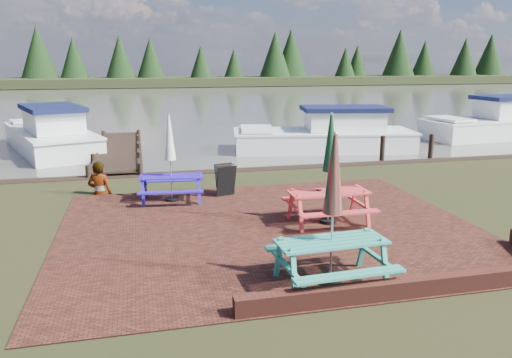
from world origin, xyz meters
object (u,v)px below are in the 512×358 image
object	(u,v)px
jetty	(119,150)
boat_far	(497,124)
picnic_table_teal	(332,233)
picnic_table_red	(329,186)
person	(98,162)
boat_jetty	(51,136)
boat_near	(327,137)
picnic_table_blue	(171,172)
chalkboard	(225,180)

from	to	relation	value
jetty	boat_far	bearing A→B (deg)	3.07
picnic_table_teal	picnic_table_red	xyz separation A→B (m)	(1.11, 2.94, -0.01)
person	picnic_table_red	bearing A→B (deg)	160.28
boat_jetty	picnic_table_red	bearing A→B (deg)	-77.91
jetty	boat_near	distance (m)	8.65
picnic_table_red	picnic_table_blue	distance (m)	4.24
picnic_table_red	chalkboard	world-z (taller)	picnic_table_red
picnic_table_blue	boat_far	size ratio (longest dim) A/B	0.30
boat_jetty	boat_far	size ratio (longest dim) A/B	1.06
boat_jetty	chalkboard	bearing A→B (deg)	-78.08
picnic_table_teal	picnic_table_blue	size ratio (longest dim) A/B	1.11
boat_jetty	boat_near	size ratio (longest dim) A/B	1.01
jetty	boat_far	world-z (taller)	boat_far
picnic_table_teal	jetty	world-z (taller)	picnic_table_teal
picnic_table_blue	boat_jetty	world-z (taller)	picnic_table_blue
picnic_table_blue	boat_far	xyz separation A→B (m)	(16.58, 8.53, -0.31)
boat_near	boat_far	size ratio (longest dim) A/B	1.05
picnic_table_red	boat_near	xyz separation A→B (m)	(3.76, 9.76, -0.45)
picnic_table_blue	boat_jetty	distance (m)	10.56
picnic_table_blue	boat_jetty	size ratio (longest dim) A/B	0.28
boat_far	person	bearing A→B (deg)	105.66
chalkboard	boat_near	bearing A→B (deg)	34.83
chalkboard	boat_jetty	distance (m)	11.05
boat_near	person	world-z (taller)	person
picnic_table_red	boat_near	size ratio (longest dim) A/B	0.31
boat_jetty	boat_near	distance (m)	11.71
picnic_table_red	picnic_table_blue	world-z (taller)	picnic_table_red
picnic_table_teal	picnic_table_blue	xyz separation A→B (m)	(-2.20, 5.60, -0.09)
picnic_table_teal	boat_jetty	distance (m)	16.56
boat_jetty	boat_near	world-z (taller)	boat_jetty
boat_far	boat_near	bearing A→B (deg)	92.35
picnic_table_red	boat_jetty	xyz separation A→B (m)	(-7.68, 12.26, -0.41)
jetty	chalkboard	bearing A→B (deg)	-67.57
picnic_table_red	boat_jetty	distance (m)	14.47
boat_jetty	person	bearing A→B (deg)	-93.53
jetty	person	size ratio (longest dim) A/B	4.99
boat_near	picnic_table_blue	bearing A→B (deg)	145.24
picnic_table_blue	person	world-z (taller)	picnic_table_blue
boat_far	chalkboard	bearing A→B (deg)	112.66
chalkboard	jetty	distance (m)	7.94
picnic_table_teal	chalkboard	xyz separation A→B (m)	(-0.73, 5.82, -0.43)
boat_far	person	world-z (taller)	boat_far
picnic_table_red	picnic_table_blue	bearing A→B (deg)	141.52
picnic_table_blue	chalkboard	bearing A→B (deg)	14.40
chalkboard	boat_far	xyz separation A→B (m)	(15.12, 8.31, 0.03)
picnic_table_red	boat_far	distance (m)	17.36
person	picnic_table_teal	bearing A→B (deg)	137.71
boat_far	person	xyz separation A→B (m)	(-18.46, -7.38, 0.43)
picnic_table_teal	boat_jetty	xyz separation A→B (m)	(-6.57, 15.20, -0.42)
boat_near	person	bearing A→B (deg)	133.75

